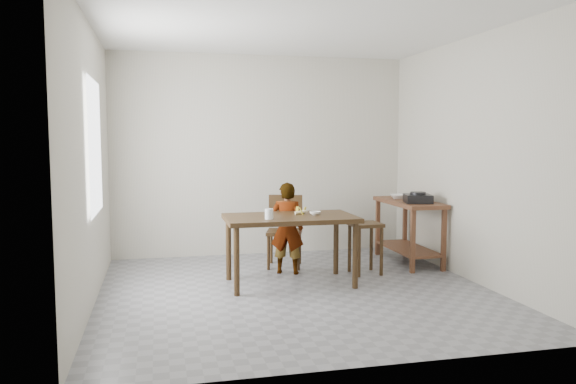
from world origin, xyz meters
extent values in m
cube|color=slate|center=(0.00, 0.00, -0.02)|extent=(4.00, 4.00, 0.04)
cube|color=white|center=(0.00, 0.00, 2.72)|extent=(4.00, 4.00, 0.04)
cube|color=beige|center=(0.00, 2.02, 1.35)|extent=(4.00, 0.04, 2.70)
cube|color=beige|center=(0.00, -2.02, 1.35)|extent=(4.00, 0.04, 2.70)
cube|color=beige|center=(-2.02, 0.00, 1.35)|extent=(0.04, 4.00, 2.70)
cube|color=beige|center=(2.02, 0.00, 1.35)|extent=(0.04, 4.00, 2.70)
cube|color=white|center=(-1.97, 0.20, 1.50)|extent=(0.02, 1.10, 1.30)
imported|color=silver|center=(0.08, 0.78, 0.54)|extent=(0.46, 0.38, 1.08)
cylinder|color=white|center=(-0.27, 0.11, 0.80)|extent=(0.11, 0.11, 0.11)
imported|color=silver|center=(0.29, 0.32, 0.77)|extent=(0.14, 0.14, 0.04)
imported|color=silver|center=(1.67, 1.21, 0.83)|extent=(0.28, 0.28, 0.06)
cube|color=black|center=(1.70, 0.72, 0.85)|extent=(0.38, 0.38, 0.10)
camera|label=1|loc=(-1.38, -5.54, 1.58)|focal=35.00mm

